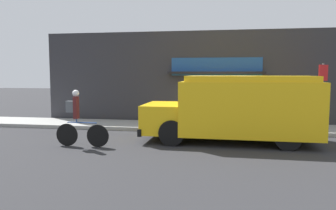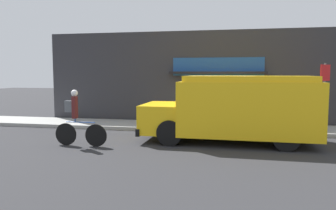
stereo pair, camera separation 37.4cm
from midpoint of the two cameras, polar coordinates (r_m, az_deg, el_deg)
ground_plane at (r=12.78m, az=8.19°, el=-4.98°), size 70.00×70.00×0.00m
sidewalk at (r=13.79m, az=8.32°, el=-3.90°), size 28.00×2.08×0.15m
storefront at (r=14.86m, az=8.52°, el=4.71°), size 16.53×0.75×4.22m
school_bus at (r=11.21m, az=11.02°, el=-0.47°), size 5.78×2.79×2.23m
cyclist at (r=10.79m, az=-16.31°, el=-2.54°), size 1.76×0.21×1.80m
stop_sign_post at (r=13.55m, az=24.60°, el=3.03°), size 0.45×0.45×2.54m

